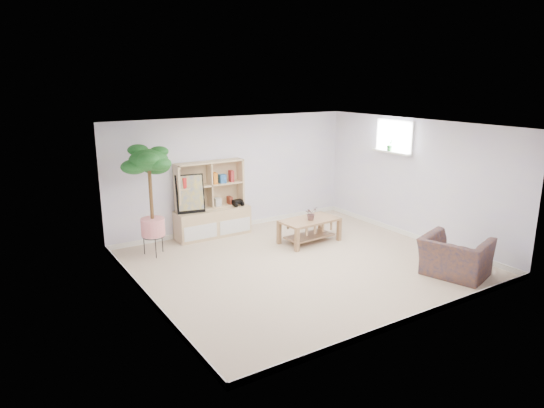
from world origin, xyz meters
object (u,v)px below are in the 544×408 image
armchair (455,254)px  storage_unit (212,200)px  coffee_table (309,231)px  floor_tree (151,201)px

armchair → storage_unit: bearing=14.3°
storage_unit → coffee_table: bearing=-43.7°
coffee_table → floor_tree: (-2.83, 0.95, 0.78)m
coffee_table → floor_tree: bearing=157.5°
storage_unit → floor_tree: (-1.40, -0.43, 0.25)m
storage_unit → floor_tree: size_ratio=0.76×
coffee_table → armchair: armchair is taller
coffee_table → floor_tree: 3.09m
floor_tree → armchair: size_ratio=2.02×
storage_unit → coffee_table: (1.44, -1.38, -0.53)m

